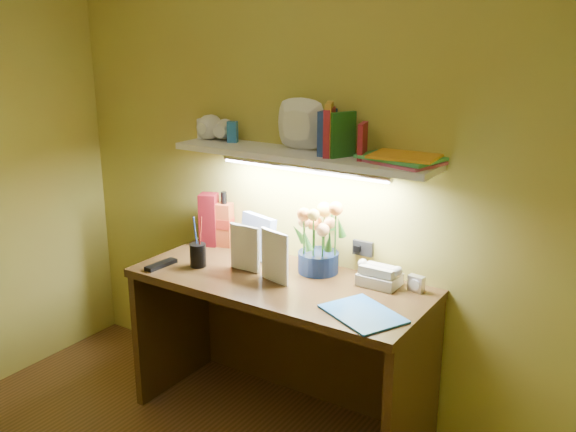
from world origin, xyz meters
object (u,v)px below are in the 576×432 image
Objects in this scene: desk at (280,352)px; whisky_bottle at (224,219)px; flower_bouquet at (319,237)px; telephone at (380,274)px; desk_clock at (416,283)px.

whisky_bottle is at bearing 154.86° from desk.
flower_bouquet is at bearing 60.82° from desk.
desk_clock is (0.17, 0.03, -0.02)m from telephone.
flower_bouquet is 0.50m from desk_clock.
telephone is at bearing -162.42° from desk_clock.
desk_clock reaches higher than desk.
flower_bouquet is at bearing -5.25° from whisky_bottle.
desk is 0.74m from desk_clock.
telephone is (0.42, 0.19, 0.43)m from desk.
telephone is at bearing -3.00° from whisky_bottle.
desk is 0.58m from flower_bouquet.
whisky_bottle is (-0.60, 0.06, -0.02)m from flower_bouquet.
telephone is at bearing 1.34° from flower_bouquet.
telephone reaches higher than desk_clock.
flower_bouquet is 1.16× the size of whisky_bottle.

